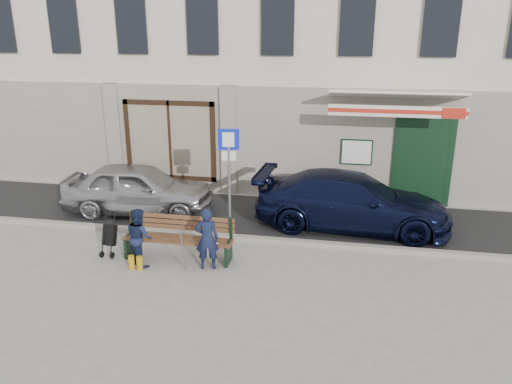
% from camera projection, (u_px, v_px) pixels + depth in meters
% --- Properties ---
extents(ground, '(80.00, 80.00, 0.00)m').
position_uv_depth(ground, '(240.00, 271.00, 10.35)').
color(ground, '#9E9991').
rests_on(ground, ground).
extents(asphalt_lane, '(60.00, 3.20, 0.01)m').
position_uv_depth(asphalt_lane, '(265.00, 217.00, 13.23)').
color(asphalt_lane, '#282828').
rests_on(asphalt_lane, ground).
extents(curb, '(60.00, 0.18, 0.12)m').
position_uv_depth(curb, '(254.00, 239.00, 11.72)').
color(curb, '#9E9384').
rests_on(curb, ground).
extents(building, '(20.00, 8.27, 10.00)m').
position_uv_depth(building, '(293.00, 21.00, 16.64)').
color(building, beige).
rests_on(building, ground).
extents(car_silver, '(4.12, 1.96, 1.36)m').
position_uv_depth(car_silver, '(139.00, 188.00, 13.38)').
color(car_silver, '#B1B1B6').
rests_on(car_silver, ground).
extents(car_navy, '(4.89, 2.23, 1.39)m').
position_uv_depth(car_navy, '(352.00, 201.00, 12.36)').
color(car_navy, black).
rests_on(car_navy, ground).
extents(parking_sign, '(0.48, 0.11, 2.62)m').
position_uv_depth(parking_sign, '(229.00, 166.00, 11.51)').
color(parking_sign, gray).
rests_on(parking_sign, ground).
extents(bench, '(2.40, 1.17, 0.98)m').
position_uv_depth(bench, '(176.00, 239.00, 10.77)').
color(bench, brown).
rests_on(bench, ground).
extents(man, '(0.54, 0.41, 1.33)m').
position_uv_depth(man, '(207.00, 239.00, 10.25)').
color(man, '#131A36').
rests_on(man, ground).
extents(woman, '(0.77, 0.76, 1.25)m').
position_uv_depth(woman, '(139.00, 237.00, 10.45)').
color(woman, '#161F3D').
rests_on(woman, ground).
extents(stroller, '(0.33, 0.44, 0.99)m').
position_uv_depth(stroller, '(110.00, 236.00, 10.96)').
color(stroller, black).
rests_on(stroller, ground).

